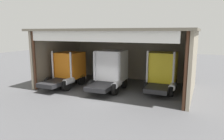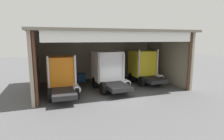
% 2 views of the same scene
% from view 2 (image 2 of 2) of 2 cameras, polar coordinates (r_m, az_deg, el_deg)
% --- Properties ---
extents(ground_plane, '(80.00, 80.00, 0.00)m').
position_cam_2_polar(ground_plane, '(15.42, 3.44, -8.54)').
color(ground_plane, '#4C4C4F').
rests_on(ground_plane, ground).
extents(workshop_shed, '(14.18, 8.79, 5.54)m').
position_cam_2_polar(workshop_shed, '(19.34, -2.00, 6.54)').
color(workshop_shed, '#9E937F').
rests_on(workshop_shed, ground).
extents(truck_orange_center_left_bay, '(2.51, 5.12, 3.47)m').
position_cam_2_polar(truck_orange_center_left_bay, '(16.44, -15.12, -1.52)').
color(truck_orange_center_left_bay, orange).
rests_on(truck_orange_center_left_bay, ground).
extents(truck_white_left_bay, '(2.86, 5.18, 3.60)m').
position_cam_2_polar(truck_white_left_bay, '(17.72, -1.09, 0.15)').
color(truck_white_left_bay, white).
rests_on(truck_white_left_bay, ground).
extents(truck_yellow_right_bay, '(2.73, 4.70, 3.68)m').
position_cam_2_polar(truck_yellow_right_bay, '(20.68, 9.69, 1.18)').
color(truck_yellow_right_bay, yellow).
rests_on(truck_yellow_right_bay, ground).
extents(oil_drum, '(0.58, 0.58, 0.87)m').
position_cam_2_polar(oil_drum, '(21.23, -9.39, -2.39)').
color(oil_drum, '#B21E19').
rests_on(oil_drum, ground).
extents(tool_cart, '(0.90, 0.60, 1.00)m').
position_cam_2_polar(tool_cart, '(21.11, -9.35, -2.28)').
color(tool_cart, '#1E59A5').
rests_on(tool_cart, ground).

